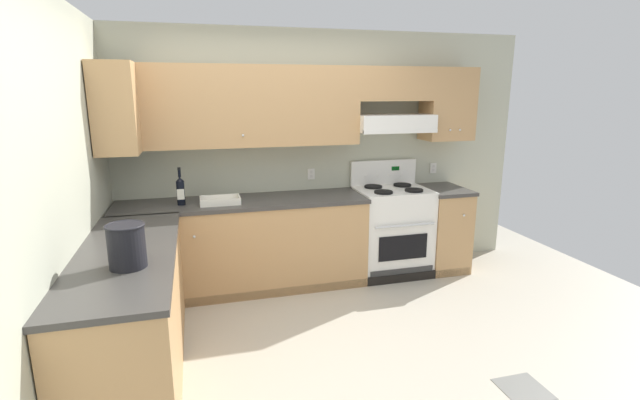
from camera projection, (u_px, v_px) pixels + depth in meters
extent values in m
plane|color=#B2AA99|center=(309.00, 347.00, 3.57)|extent=(7.04, 7.04, 0.00)
cube|color=slate|center=(523.00, 389.00, 3.07)|extent=(0.30, 0.30, 0.01)
cube|color=#B7BAA3|center=(313.00, 155.00, 4.91)|extent=(4.68, 0.12, 2.55)
cube|color=tan|center=(240.00, 106.00, 4.36)|extent=(2.31, 0.34, 0.76)
cube|color=tan|center=(448.00, 104.00, 4.93)|extent=(0.52, 0.34, 0.76)
cube|color=tan|center=(392.00, 84.00, 4.71)|extent=(0.80, 0.34, 0.34)
cube|color=white|center=(392.00, 123.00, 4.76)|extent=(0.80, 0.46, 0.17)
cube|color=white|center=(401.00, 132.00, 4.58)|extent=(0.80, 0.03, 0.04)
sphere|color=silver|center=(243.00, 135.00, 4.25)|extent=(0.02, 0.02, 0.02)
sphere|color=silver|center=(450.00, 130.00, 4.80)|extent=(0.02, 0.02, 0.02)
sphere|color=silver|center=(460.00, 130.00, 4.83)|extent=(0.02, 0.02, 0.02)
cube|color=silver|center=(311.00, 174.00, 4.88)|extent=(0.08, 0.01, 0.12)
cube|color=silver|center=(311.00, 172.00, 4.87)|extent=(0.03, 0.00, 0.03)
cube|color=silver|center=(311.00, 176.00, 4.88)|extent=(0.03, 0.00, 0.03)
cube|color=silver|center=(433.00, 168.00, 5.25)|extent=(0.08, 0.01, 0.12)
cube|color=silver|center=(434.00, 166.00, 5.24)|extent=(0.03, 0.00, 0.03)
cube|color=silver|center=(433.00, 170.00, 5.25)|extent=(0.03, 0.00, 0.03)
cube|color=#B7BAA3|center=(60.00, 198.00, 2.95)|extent=(0.12, 4.00, 2.55)
cube|color=tan|center=(117.00, 108.00, 3.92)|extent=(0.34, 0.64, 0.76)
cube|color=tan|center=(245.00, 247.00, 4.55)|extent=(2.38, 0.61, 0.87)
cube|color=#3D3A38|center=(243.00, 202.00, 4.44)|extent=(2.40, 0.63, 0.04)
cube|color=tan|center=(441.00, 230.00, 5.11)|extent=(0.43, 0.61, 0.87)
cube|color=#3D3A38|center=(444.00, 190.00, 5.00)|extent=(0.45, 0.63, 0.04)
cube|color=black|center=(311.00, 288.00, 4.54)|extent=(3.54, 0.06, 0.09)
sphere|color=silver|center=(194.00, 237.00, 4.07)|extent=(0.03, 0.03, 0.03)
sphere|color=silver|center=(464.00, 215.00, 4.77)|extent=(0.03, 0.03, 0.03)
cube|color=tan|center=(133.00, 317.00, 3.14)|extent=(0.61, 1.89, 0.87)
cube|color=#3D3A38|center=(126.00, 254.00, 3.04)|extent=(0.63, 1.91, 0.04)
cube|color=black|center=(178.00, 361.00, 3.31)|extent=(0.06, 1.85, 0.09)
cube|color=white|center=(392.00, 232.00, 4.95)|extent=(0.76, 0.58, 0.91)
cube|color=black|center=(403.00, 248.00, 4.69)|extent=(0.53, 0.01, 0.26)
cylinder|color=silver|center=(405.00, 226.00, 4.62)|extent=(0.65, 0.02, 0.02)
cube|color=#333333|center=(402.00, 273.00, 4.76)|extent=(0.70, 0.01, 0.11)
cube|color=white|center=(393.00, 190.00, 4.84)|extent=(0.76, 0.58, 0.02)
cube|color=white|center=(383.00, 173.00, 5.07)|extent=(0.76, 0.04, 0.29)
cube|color=#053F0C|center=(395.00, 168.00, 5.07)|extent=(0.09, 0.01, 0.04)
cylinder|color=black|center=(383.00, 192.00, 4.66)|extent=(0.19, 0.19, 0.02)
cylinder|color=black|center=(383.00, 193.00, 4.67)|extent=(0.07, 0.07, 0.01)
cylinder|color=black|center=(414.00, 190.00, 4.75)|extent=(0.19, 0.19, 0.02)
cylinder|color=black|center=(414.00, 191.00, 4.75)|extent=(0.07, 0.07, 0.01)
cylinder|color=black|center=(373.00, 187.00, 4.93)|extent=(0.19, 0.19, 0.02)
cylinder|color=black|center=(373.00, 187.00, 4.93)|extent=(0.07, 0.07, 0.01)
cylinder|color=black|center=(402.00, 185.00, 5.01)|extent=(0.19, 0.19, 0.02)
cylinder|color=black|center=(402.00, 186.00, 5.02)|extent=(0.07, 0.07, 0.01)
cylinder|color=white|center=(366.00, 177.00, 5.00)|extent=(0.04, 0.02, 0.04)
cylinder|color=white|center=(378.00, 176.00, 5.04)|extent=(0.04, 0.02, 0.04)
cylinder|color=white|center=(390.00, 175.00, 5.07)|extent=(0.04, 0.02, 0.04)
cylinder|color=white|center=(402.00, 175.00, 5.11)|extent=(0.04, 0.02, 0.04)
cylinder|color=black|center=(181.00, 193.00, 4.24)|extent=(0.07, 0.07, 0.22)
cone|color=black|center=(180.00, 179.00, 4.21)|extent=(0.07, 0.07, 0.04)
cylinder|color=black|center=(179.00, 172.00, 4.20)|extent=(0.03, 0.03, 0.09)
cylinder|color=black|center=(179.00, 169.00, 4.19)|extent=(0.03, 0.03, 0.02)
cube|color=silver|center=(181.00, 194.00, 4.21)|extent=(0.07, 0.00, 0.10)
cube|color=white|center=(220.00, 203.00, 4.30)|extent=(0.30, 0.18, 0.02)
cube|color=white|center=(221.00, 203.00, 4.20)|extent=(0.37, 0.01, 0.07)
cube|color=white|center=(219.00, 198.00, 4.39)|extent=(0.37, 0.01, 0.07)
cube|color=white|center=(201.00, 202.00, 4.25)|extent=(0.01, 0.19, 0.07)
cube|color=white|center=(239.00, 199.00, 4.34)|extent=(0.01, 0.19, 0.07)
cylinder|color=black|center=(127.00, 246.00, 2.73)|extent=(0.22, 0.22, 0.27)
torus|color=black|center=(125.00, 225.00, 2.70)|extent=(0.23, 0.23, 0.01)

